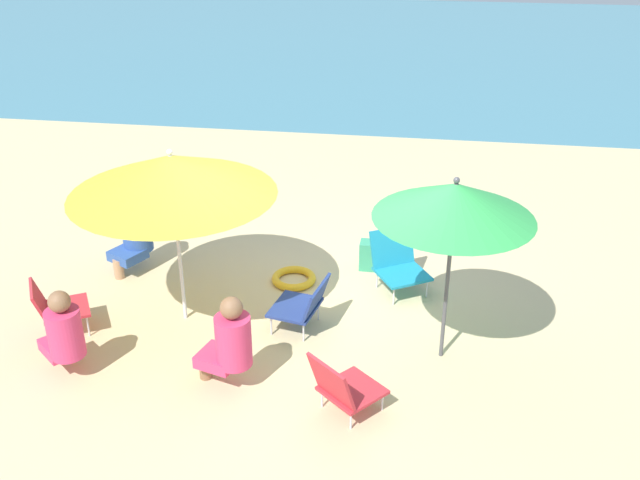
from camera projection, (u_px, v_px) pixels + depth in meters
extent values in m
plane|color=#D3BC8C|center=(309.00, 306.00, 8.19)|extent=(40.00, 40.00, 0.00)
cube|color=teal|center=(389.00, 44.00, 20.51)|extent=(40.00, 16.00, 0.01)
cylinder|color=silver|center=(178.00, 241.00, 7.56)|extent=(0.04, 0.04, 1.89)
cone|color=yellow|center=(172.00, 175.00, 7.22)|extent=(2.11, 2.11, 0.41)
sphere|color=silver|center=(169.00, 152.00, 7.12)|extent=(0.06, 0.06, 0.06)
cylinder|color=#4C4C51|center=(448.00, 275.00, 6.94)|extent=(0.04, 0.04, 1.88)
cone|color=green|center=(455.00, 201.00, 6.59)|extent=(1.50, 1.50, 0.34)
sphere|color=#4C4C51|center=(457.00, 180.00, 6.50)|extent=(0.06, 0.06, 0.06)
cube|color=navy|center=(295.00, 307.00, 7.71)|extent=(0.56, 0.63, 0.03)
cube|color=navy|center=(316.00, 298.00, 7.56)|extent=(0.24, 0.56, 0.33)
cylinder|color=silver|center=(271.00, 325.00, 7.64)|extent=(0.02, 0.02, 0.23)
cylinder|color=silver|center=(287.00, 304.00, 8.01)|extent=(0.02, 0.02, 0.23)
cylinder|color=silver|center=(303.00, 332.00, 7.53)|extent=(0.02, 0.02, 0.23)
cylinder|color=silver|center=(318.00, 311.00, 7.90)|extent=(0.02, 0.02, 0.23)
cube|color=red|center=(352.00, 390.00, 6.54)|extent=(0.68, 0.68, 0.03)
cube|color=red|center=(331.00, 382.00, 6.30)|extent=(0.47, 0.44, 0.43)
cylinder|color=silver|center=(353.00, 381.00, 6.84)|extent=(0.02, 0.02, 0.19)
cylinder|color=silver|center=(382.00, 402.00, 6.57)|extent=(0.02, 0.02, 0.19)
cylinder|color=silver|center=(322.00, 398.00, 6.61)|extent=(0.02, 0.02, 0.19)
cylinder|color=silver|center=(351.00, 420.00, 6.35)|extent=(0.02, 0.02, 0.19)
cube|color=red|center=(66.00, 309.00, 7.64)|extent=(0.64, 0.64, 0.03)
cube|color=red|center=(38.00, 300.00, 7.49)|extent=(0.35, 0.48, 0.32)
cylinder|color=silver|center=(84.00, 308.00, 7.93)|extent=(0.02, 0.02, 0.25)
cylinder|color=silver|center=(88.00, 326.00, 7.61)|extent=(0.02, 0.02, 0.25)
cylinder|color=silver|center=(49.00, 314.00, 7.81)|extent=(0.02, 0.02, 0.25)
cylinder|color=silver|center=(51.00, 333.00, 7.49)|extent=(0.02, 0.02, 0.25)
cube|color=teal|center=(402.00, 274.00, 8.35)|extent=(0.72, 0.72, 0.03)
cube|color=teal|center=(392.00, 247.00, 8.48)|extent=(0.54, 0.42, 0.43)
cylinder|color=silver|center=(427.00, 288.00, 8.32)|extent=(0.02, 0.02, 0.23)
cylinder|color=silver|center=(394.00, 296.00, 8.17)|extent=(0.02, 0.02, 0.23)
cylinder|color=silver|center=(409.00, 272.00, 8.66)|extent=(0.02, 0.02, 0.23)
cylinder|color=silver|center=(377.00, 279.00, 8.51)|extent=(0.02, 0.02, 0.23)
cube|color=#2D519E|center=(128.00, 255.00, 8.77)|extent=(0.48, 0.48, 0.12)
cylinder|color=tan|center=(119.00, 269.00, 8.71)|extent=(0.12, 0.12, 0.25)
cylinder|color=#2D519E|center=(137.00, 231.00, 8.79)|extent=(0.36, 0.36, 0.49)
sphere|color=tan|center=(134.00, 205.00, 8.63)|extent=(0.20, 0.20, 0.20)
cube|color=#DB3866|center=(61.00, 346.00, 7.07)|extent=(0.49, 0.48, 0.12)
cylinder|color=#896042|center=(57.00, 349.00, 7.24)|extent=(0.12, 0.12, 0.25)
cylinder|color=#DB3866|center=(65.00, 333.00, 6.84)|extent=(0.33, 0.33, 0.49)
sphere|color=#896042|center=(59.00, 302.00, 6.68)|extent=(0.21, 0.21, 0.21)
cube|color=#DB3866|center=(218.00, 358.00, 6.86)|extent=(0.44, 0.43, 0.12)
cylinder|color=#896042|center=(205.00, 366.00, 6.98)|extent=(0.12, 0.12, 0.28)
cylinder|color=#DB3866|center=(233.00, 341.00, 6.68)|extent=(0.34, 0.34, 0.50)
sphere|color=#896042|center=(231.00, 308.00, 6.51)|extent=(0.21, 0.21, 0.21)
torus|color=yellow|center=(294.00, 278.00, 8.66)|extent=(0.53, 0.53, 0.09)
cube|color=#389970|center=(371.00, 255.00, 8.89)|extent=(0.27, 0.21, 0.36)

